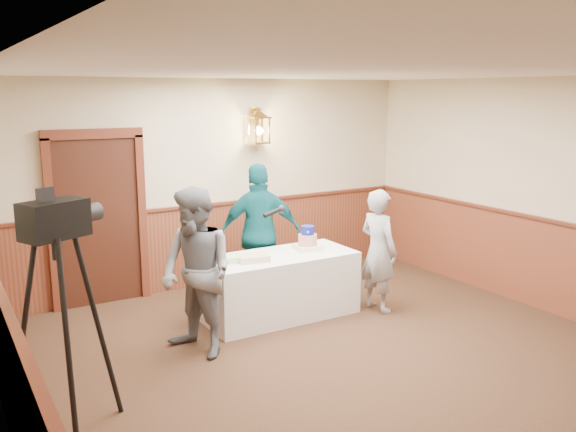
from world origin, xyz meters
name	(u,v)px	position (x,y,z in m)	size (l,w,h in m)	color
ground	(373,381)	(0.00, 0.00, 0.00)	(7.00, 7.00, 0.00)	#321F13
room_shell	(342,212)	(-0.05, 0.45, 1.52)	(6.02, 7.02, 2.81)	#C0B190
display_table	(279,286)	(0.10, 1.90, 0.38)	(1.80, 0.80, 0.75)	white
tiered_cake	(308,240)	(0.51, 1.94, 0.86)	(0.33, 0.33, 0.29)	beige
sheet_cake_yellow	(252,258)	(-0.29, 1.83, 0.79)	(0.35, 0.27, 0.07)	#DEBD85
sheet_cake_green	(230,259)	(-0.52, 1.93, 0.79)	(0.31, 0.25, 0.07)	#9CD294
interviewer	(197,273)	(-1.14, 1.39, 0.86)	(1.59, 1.00, 1.71)	slate
baker	(378,251)	(1.23, 1.47, 0.75)	(0.55, 0.36, 1.49)	gray
assistant_p	(260,233)	(0.17, 2.52, 0.88)	(1.03, 0.43, 1.76)	#0C4C53
tv_camera_rig	(64,336)	(-2.60, 0.44, 0.84)	(0.72, 0.68, 1.86)	black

